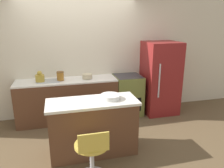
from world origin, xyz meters
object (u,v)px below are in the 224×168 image
object	(u,v)px
oven_range	(128,95)
refrigerator	(160,78)
kettle	(40,77)
mixing_bowl	(87,76)
stool_chair	(92,155)

from	to	relation	value
oven_range	refrigerator	xyz separation A→B (m)	(0.75, -0.06, 0.37)
refrigerator	kettle	size ratio (longest dim) A/B	7.47
oven_range	mixing_bowl	distance (m)	1.04
oven_range	kettle	size ratio (longest dim) A/B	4.12
refrigerator	mixing_bowl	xyz separation A→B (m)	(-1.67, 0.05, 0.13)
kettle	mixing_bowl	distance (m)	0.95
stool_chair	mixing_bowl	size ratio (longest dim) A/B	3.76
refrigerator	stool_chair	size ratio (longest dim) A/B	2.09
refrigerator	stool_chair	distance (m)	2.73
oven_range	mixing_bowl	size ratio (longest dim) A/B	4.33
mixing_bowl	oven_range	bearing A→B (deg)	1.07
oven_range	kettle	world-z (taller)	kettle
stool_chair	kettle	size ratio (longest dim) A/B	3.58
refrigerator	mixing_bowl	bearing A→B (deg)	178.45
stool_chair	kettle	distance (m)	2.17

